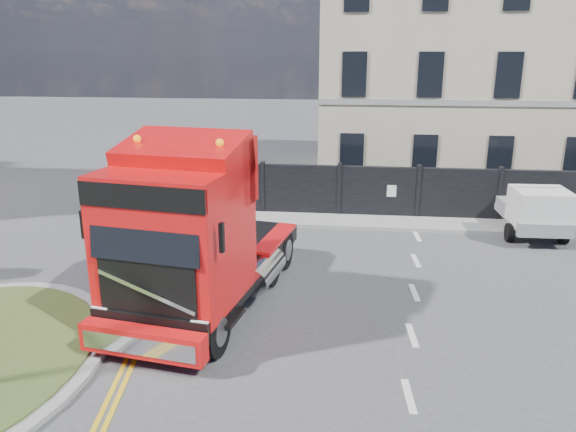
# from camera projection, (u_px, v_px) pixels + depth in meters

# --- Properties ---
(ground) EXTENTS (120.00, 120.00, 0.00)m
(ground) POSITION_uv_depth(u_px,v_px,m) (287.00, 320.00, 13.61)
(ground) COLOR #424244
(ground) RESTS_ON ground
(hoarding_fence) EXTENTS (18.80, 0.25, 2.00)m
(hoarding_fence) POSITION_uv_depth(u_px,v_px,m) (486.00, 195.00, 21.17)
(hoarding_fence) COLOR black
(hoarding_fence) RESTS_ON ground
(georgian_building) EXTENTS (12.30, 10.30, 12.80)m
(georgian_building) POSITION_uv_depth(u_px,v_px,m) (450.00, 60.00, 26.99)
(georgian_building) COLOR beige
(georgian_building) RESTS_ON ground
(pavement_far) EXTENTS (20.00, 1.60, 0.12)m
(pavement_far) POSITION_uv_depth(u_px,v_px,m) (474.00, 226.00, 20.65)
(pavement_far) COLOR gray
(pavement_far) RESTS_ON ground
(truck) EXTENTS (3.86, 7.66, 4.39)m
(truck) POSITION_uv_depth(u_px,v_px,m) (191.00, 241.00, 13.28)
(truck) COLOR black
(truck) RESTS_ON ground
(flatbed_pickup) EXTENTS (1.97, 4.45, 1.83)m
(flatbed_pickup) POSITION_uv_depth(u_px,v_px,m) (534.00, 210.00, 19.29)
(flatbed_pickup) COLOR slate
(flatbed_pickup) RESTS_ON ground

